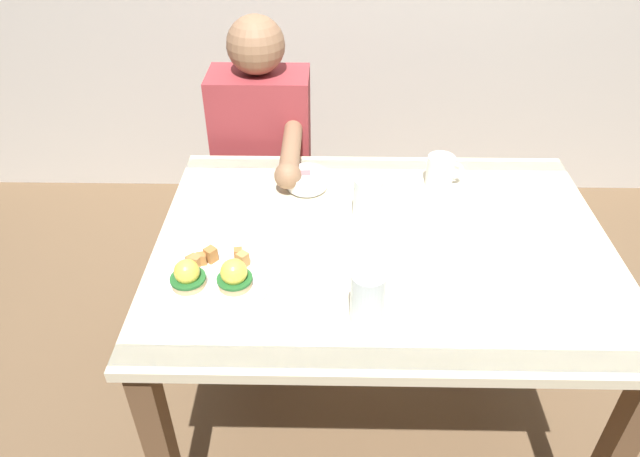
# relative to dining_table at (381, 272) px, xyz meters

# --- Properties ---
(ground_plane) EXTENTS (6.00, 6.00, 0.00)m
(ground_plane) POSITION_rel_dining_table_xyz_m (0.00, 0.00, -0.63)
(ground_plane) COLOR brown
(dining_table) EXTENTS (1.20, 0.90, 0.74)m
(dining_table) POSITION_rel_dining_table_xyz_m (0.00, 0.00, 0.00)
(dining_table) COLOR beige
(dining_table) RESTS_ON ground_plane
(eggs_benedict_plate) EXTENTS (0.27, 0.27, 0.09)m
(eggs_benedict_plate) POSITION_rel_dining_table_xyz_m (-0.42, -0.18, 0.13)
(eggs_benedict_plate) COLOR white
(eggs_benedict_plate) RESTS_ON dining_table
(fruit_bowl) EXTENTS (0.12, 0.12, 0.06)m
(fruit_bowl) POSITION_rel_dining_table_xyz_m (-0.21, 0.25, 0.14)
(fruit_bowl) COLOR white
(fruit_bowl) RESTS_ON dining_table
(coffee_mug) EXTENTS (0.11, 0.08, 0.09)m
(coffee_mug) POSITION_rel_dining_table_xyz_m (0.19, 0.28, 0.16)
(coffee_mug) COLOR white
(coffee_mug) RESTS_ON dining_table
(fork) EXTENTS (0.13, 0.11, 0.00)m
(fork) POSITION_rel_dining_table_xyz_m (0.39, -0.06, 0.11)
(fork) COLOR silver
(fork) RESTS_ON dining_table
(water_glass_near) EXTENTS (0.08, 0.08, 0.12)m
(water_glass_near) POSITION_rel_dining_table_xyz_m (-0.04, 0.11, 0.16)
(water_glass_near) COLOR silver
(water_glass_near) RESTS_ON dining_table
(water_glass_far) EXTENTS (0.08, 0.08, 0.13)m
(water_glass_far) POSITION_rel_dining_table_xyz_m (-0.06, -0.28, 0.16)
(water_glass_far) COLOR silver
(water_glass_far) RESTS_ON dining_table
(diner_person) EXTENTS (0.34, 0.54, 1.14)m
(diner_person) POSITION_rel_dining_table_xyz_m (-0.38, 0.60, 0.02)
(diner_person) COLOR #33333D
(diner_person) RESTS_ON ground_plane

